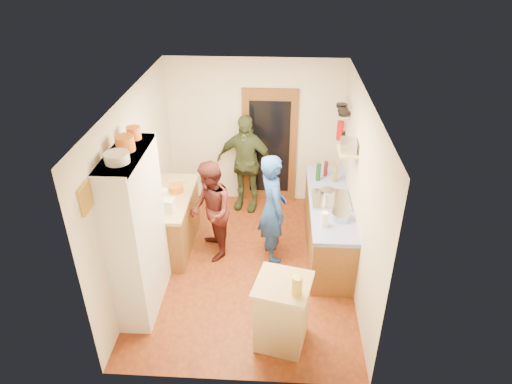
# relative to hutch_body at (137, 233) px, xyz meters

# --- Properties ---
(floor) EXTENTS (3.00, 4.00, 0.02)m
(floor) POSITION_rel_hutch_body_xyz_m (1.30, 0.80, -1.11)
(floor) COLOR maroon
(floor) RESTS_ON ground
(ceiling) EXTENTS (3.00, 4.00, 0.02)m
(ceiling) POSITION_rel_hutch_body_xyz_m (1.30, 0.80, 1.51)
(ceiling) COLOR silver
(ceiling) RESTS_ON ground
(wall_back) EXTENTS (3.00, 0.02, 2.60)m
(wall_back) POSITION_rel_hutch_body_xyz_m (1.30, 2.81, 0.20)
(wall_back) COLOR beige
(wall_back) RESTS_ON ground
(wall_front) EXTENTS (3.00, 0.02, 2.60)m
(wall_front) POSITION_rel_hutch_body_xyz_m (1.30, -1.21, 0.20)
(wall_front) COLOR beige
(wall_front) RESTS_ON ground
(wall_left) EXTENTS (0.02, 4.00, 2.60)m
(wall_left) POSITION_rel_hutch_body_xyz_m (-0.21, 0.80, 0.20)
(wall_left) COLOR beige
(wall_left) RESTS_ON ground
(wall_right) EXTENTS (0.02, 4.00, 2.60)m
(wall_right) POSITION_rel_hutch_body_xyz_m (2.81, 0.80, 0.20)
(wall_right) COLOR beige
(wall_right) RESTS_ON ground
(door_frame) EXTENTS (0.95, 0.06, 2.10)m
(door_frame) POSITION_rel_hutch_body_xyz_m (1.55, 2.77, -0.05)
(door_frame) COLOR brown
(door_frame) RESTS_ON ground
(door_glass) EXTENTS (0.70, 0.02, 1.70)m
(door_glass) POSITION_rel_hutch_body_xyz_m (1.55, 2.74, -0.05)
(door_glass) COLOR black
(door_glass) RESTS_ON door_frame
(hutch_body) EXTENTS (0.40, 1.20, 2.20)m
(hutch_body) POSITION_rel_hutch_body_xyz_m (0.00, 0.00, 0.00)
(hutch_body) COLOR silver
(hutch_body) RESTS_ON ground
(hutch_top_shelf) EXTENTS (0.40, 1.14, 0.04)m
(hutch_top_shelf) POSITION_rel_hutch_body_xyz_m (0.00, 0.00, 1.08)
(hutch_top_shelf) COLOR silver
(hutch_top_shelf) RESTS_ON hutch_body
(plate_stack) EXTENTS (0.27, 0.27, 0.11)m
(plate_stack) POSITION_rel_hutch_body_xyz_m (0.00, -0.24, 1.16)
(plate_stack) COLOR white
(plate_stack) RESTS_ON hutch_top_shelf
(orange_pot_a) EXTENTS (0.21, 0.21, 0.17)m
(orange_pot_a) POSITION_rel_hutch_body_xyz_m (0.00, 0.06, 1.19)
(orange_pot_a) COLOR orange
(orange_pot_a) RESTS_ON hutch_top_shelf
(orange_pot_b) EXTENTS (0.17, 0.17, 0.15)m
(orange_pot_b) POSITION_rel_hutch_body_xyz_m (0.00, 0.39, 1.17)
(orange_pot_b) COLOR orange
(orange_pot_b) RESTS_ON hutch_top_shelf
(left_counter_base) EXTENTS (0.60, 1.40, 0.85)m
(left_counter_base) POSITION_rel_hutch_body_xyz_m (0.10, 1.25, -0.68)
(left_counter_base) COLOR brown
(left_counter_base) RESTS_ON ground
(left_counter_top) EXTENTS (0.64, 1.44, 0.05)m
(left_counter_top) POSITION_rel_hutch_body_xyz_m (0.10, 1.25, -0.23)
(left_counter_top) COLOR tan
(left_counter_top) RESTS_ON left_counter_base
(toaster) EXTENTS (0.26, 0.19, 0.19)m
(toaster) POSITION_rel_hutch_body_xyz_m (0.15, 0.85, -0.11)
(toaster) COLOR white
(toaster) RESTS_ON left_counter_top
(kettle) EXTENTS (0.20, 0.20, 0.18)m
(kettle) POSITION_rel_hutch_body_xyz_m (0.05, 1.12, -0.11)
(kettle) COLOR white
(kettle) RESTS_ON left_counter_top
(orange_bowl) EXTENTS (0.27, 0.27, 0.10)m
(orange_bowl) POSITION_rel_hutch_body_xyz_m (0.18, 1.40, -0.15)
(orange_bowl) COLOR orange
(orange_bowl) RESTS_ON left_counter_top
(chopping_board) EXTENTS (0.32, 0.25, 0.02)m
(chopping_board) POSITION_rel_hutch_body_xyz_m (0.12, 1.77, -0.19)
(chopping_board) COLOR tan
(chopping_board) RESTS_ON left_counter_top
(right_counter_base) EXTENTS (0.60, 2.20, 0.84)m
(right_counter_base) POSITION_rel_hutch_body_xyz_m (2.50, 1.30, -0.68)
(right_counter_base) COLOR brown
(right_counter_base) RESTS_ON ground
(right_counter_top) EXTENTS (0.62, 2.22, 0.06)m
(right_counter_top) POSITION_rel_hutch_body_xyz_m (2.50, 1.30, -0.23)
(right_counter_top) COLOR #1F35BE
(right_counter_top) RESTS_ON right_counter_base
(hob) EXTENTS (0.55, 0.58, 0.04)m
(hob) POSITION_rel_hutch_body_xyz_m (2.50, 1.25, -0.18)
(hob) COLOR silver
(hob) RESTS_ON right_counter_top
(pot_on_hob) EXTENTS (0.21, 0.21, 0.14)m
(pot_on_hob) POSITION_rel_hutch_body_xyz_m (2.45, 1.27, -0.09)
(pot_on_hob) COLOR silver
(pot_on_hob) RESTS_ON hob
(bottle_a) EXTENTS (0.09, 0.09, 0.29)m
(bottle_a) POSITION_rel_hutch_body_xyz_m (2.35, 1.88, -0.06)
(bottle_a) COLOR #143F14
(bottle_a) RESTS_ON right_counter_top
(bottle_b) EXTENTS (0.08, 0.08, 0.25)m
(bottle_b) POSITION_rel_hutch_body_xyz_m (2.48, 2.04, -0.07)
(bottle_b) COLOR #591419
(bottle_b) RESTS_ON right_counter_top
(bottle_c) EXTENTS (0.09, 0.09, 0.30)m
(bottle_c) POSITION_rel_hutch_body_xyz_m (2.61, 1.85, -0.05)
(bottle_c) COLOR olive
(bottle_c) RESTS_ON right_counter_top
(paper_towel) EXTENTS (0.10, 0.10, 0.22)m
(paper_towel) POSITION_rel_hutch_body_xyz_m (2.35, 0.59, -0.09)
(paper_towel) COLOR white
(paper_towel) RESTS_ON right_counter_top
(mixing_bowl) EXTENTS (0.32, 0.32, 0.10)m
(mixing_bowl) POSITION_rel_hutch_body_xyz_m (2.60, 0.78, -0.15)
(mixing_bowl) COLOR silver
(mixing_bowl) RESTS_ON right_counter_top
(island_base) EXTENTS (0.66, 0.66, 0.86)m
(island_base) POSITION_rel_hutch_body_xyz_m (1.81, -0.60, -0.67)
(island_base) COLOR tan
(island_base) RESTS_ON ground
(island_top) EXTENTS (0.75, 0.75, 0.05)m
(island_top) POSITION_rel_hutch_body_xyz_m (1.81, -0.60, -0.22)
(island_top) COLOR tan
(island_top) RESTS_ON island_base
(cutting_board) EXTENTS (0.40, 0.35, 0.02)m
(cutting_board) POSITION_rel_hutch_body_xyz_m (1.78, -0.54, -0.21)
(cutting_board) COLOR white
(cutting_board) RESTS_ON island_top
(oil_jar) EXTENTS (0.14, 0.14, 0.23)m
(oil_jar) POSITION_rel_hutch_body_xyz_m (1.96, -0.75, -0.07)
(oil_jar) COLOR #AD9E2D
(oil_jar) RESTS_ON island_top
(pan_rail) EXTENTS (0.02, 0.65, 0.02)m
(pan_rail) POSITION_rel_hutch_body_xyz_m (2.76, 2.33, 0.95)
(pan_rail) COLOR silver
(pan_rail) RESTS_ON wall_right
(pan_hang_a) EXTENTS (0.18, 0.18, 0.05)m
(pan_hang_a) POSITION_rel_hutch_body_xyz_m (2.70, 2.15, 0.82)
(pan_hang_a) COLOR black
(pan_hang_a) RESTS_ON pan_rail
(pan_hang_b) EXTENTS (0.16, 0.16, 0.05)m
(pan_hang_b) POSITION_rel_hutch_body_xyz_m (2.70, 2.35, 0.80)
(pan_hang_b) COLOR black
(pan_hang_b) RESTS_ON pan_rail
(pan_hang_c) EXTENTS (0.17, 0.17, 0.05)m
(pan_hang_c) POSITION_rel_hutch_body_xyz_m (2.70, 2.55, 0.81)
(pan_hang_c) COLOR black
(pan_hang_c) RESTS_ON pan_rail
(wall_shelf) EXTENTS (0.26, 0.42, 0.03)m
(wall_shelf) POSITION_rel_hutch_body_xyz_m (2.67, 1.25, 0.60)
(wall_shelf) COLOR tan
(wall_shelf) RESTS_ON wall_right
(radio) EXTENTS (0.25, 0.32, 0.15)m
(radio) POSITION_rel_hutch_body_xyz_m (2.67, 1.25, 0.69)
(radio) COLOR silver
(radio) RESTS_ON wall_shelf
(ext_bracket) EXTENTS (0.06, 0.10, 0.04)m
(ext_bracket) POSITION_rel_hutch_body_xyz_m (2.77, 2.50, 0.35)
(ext_bracket) COLOR black
(ext_bracket) RESTS_ON wall_right
(fire_extinguisher) EXTENTS (0.11, 0.11, 0.32)m
(fire_extinguisher) POSITION_rel_hutch_body_xyz_m (2.71, 2.50, 0.40)
(fire_extinguisher) COLOR red
(fire_extinguisher) RESTS_ON wall_right
(picture_frame) EXTENTS (0.03, 0.25, 0.30)m
(picture_frame) POSITION_rel_hutch_body_xyz_m (-0.18, -0.75, 0.95)
(picture_frame) COLOR gold
(picture_frame) RESTS_ON wall_left
(person_hob) EXTENTS (0.58, 0.72, 1.70)m
(person_hob) POSITION_rel_hutch_body_xyz_m (1.69, 1.06, -0.25)
(person_hob) COLOR #1E4291
(person_hob) RESTS_ON ground
(person_left) EXTENTS (0.79, 0.90, 1.55)m
(person_left) POSITION_rel_hutch_body_xyz_m (0.76, 1.10, -0.32)
(person_left) COLOR #471B18
(person_left) RESTS_ON ground
(person_back) EXTENTS (1.10, 0.65, 1.75)m
(person_back) POSITION_rel_hutch_body_xyz_m (1.16, 2.47, -0.23)
(person_back) COLOR #354125
(person_back) RESTS_ON ground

